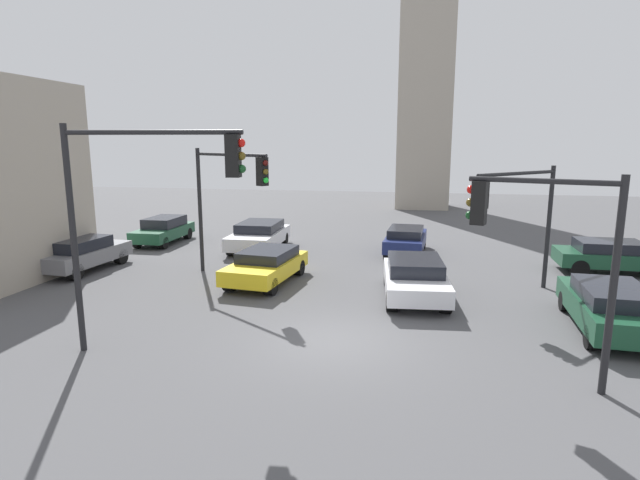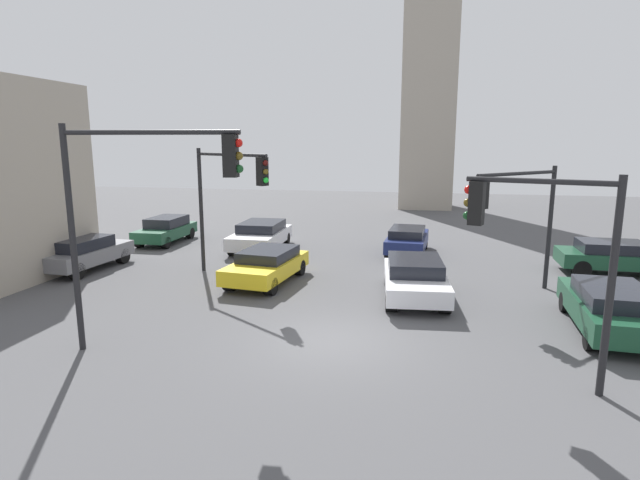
% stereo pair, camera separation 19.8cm
% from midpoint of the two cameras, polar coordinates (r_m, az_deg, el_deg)
% --- Properties ---
extents(ground_plane, '(86.24, 86.24, 0.00)m').
position_cam_midpoint_polar(ground_plane, '(14.15, 1.29, -11.32)').
color(ground_plane, '#4C4C4F').
extents(traffic_light_0, '(3.82, 2.67, 5.14)m').
position_cam_midpoint_polar(traffic_light_0, '(19.76, -10.56, 6.04)').
color(traffic_light_0, black).
rests_on(traffic_light_0, ground_plane).
extents(traffic_light_1, '(3.05, 1.20, 4.73)m').
position_cam_midpoint_polar(traffic_light_1, '(12.03, 23.17, 0.68)').
color(traffic_light_1, black).
rests_on(traffic_light_1, ground_plane).
extents(traffic_light_2, '(4.55, 0.62, 5.81)m').
position_cam_midpoint_polar(traffic_light_2, '(13.08, -19.39, 5.28)').
color(traffic_light_2, black).
rests_on(traffic_light_2, ground_plane).
extents(traffic_light_3, '(3.07, 3.17, 4.54)m').
position_cam_midpoint_polar(traffic_light_3, '(18.47, 20.95, 3.85)').
color(traffic_light_3, black).
rests_on(traffic_light_3, ground_plane).
extents(car_0, '(4.47, 2.03, 1.37)m').
position_cam_midpoint_polar(car_0, '(24.18, 29.88, -1.55)').
color(car_0, '#19472D').
rests_on(car_0, ground_plane).
extents(car_1, '(2.02, 4.30, 1.32)m').
position_cam_midpoint_polar(car_1, '(24.99, 9.41, 0.07)').
color(car_1, navy).
rests_on(car_1, ground_plane).
extents(car_2, '(2.46, 4.67, 1.37)m').
position_cam_midpoint_polar(car_2, '(18.02, 10.33, -4.13)').
color(car_2, silver).
rests_on(car_2, ground_plane).
extents(car_3, '(1.82, 4.25, 1.39)m').
position_cam_midpoint_polar(car_3, '(28.65, -17.39, 1.13)').
color(car_3, '#19472D').
rests_on(car_3, ground_plane).
extents(car_4, '(2.06, 4.35, 1.42)m').
position_cam_midpoint_polar(car_4, '(23.65, -25.40, -1.35)').
color(car_4, slate).
rests_on(car_4, ground_plane).
extents(car_5, '(2.44, 4.48, 1.29)m').
position_cam_midpoint_polar(car_5, '(19.74, -6.34, -2.79)').
color(car_5, yellow).
rests_on(car_5, ground_plane).
extents(car_6, '(2.25, 4.76, 1.40)m').
position_cam_midpoint_polar(car_6, '(25.84, -7.10, 0.56)').
color(car_6, silver).
rests_on(car_6, ground_plane).
extents(car_7, '(2.16, 4.78, 1.39)m').
position_cam_midpoint_polar(car_7, '(16.76, 29.58, -6.51)').
color(car_7, '#19472D').
rests_on(car_7, ground_plane).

